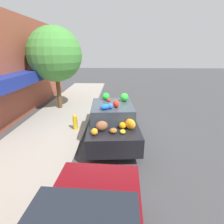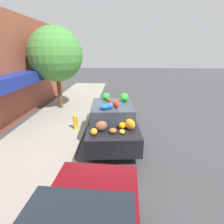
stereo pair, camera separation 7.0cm
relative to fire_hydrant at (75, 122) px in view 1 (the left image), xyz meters
name	(u,v)px [view 1 (the left image)]	position (x,y,z in m)	size (l,w,h in m)	color
ground_plane	(109,137)	(-0.51, -1.54, -0.46)	(60.00, 60.00, 0.00)	#424244
sidewalk_curb	(46,135)	(-0.51, 1.16, -0.40)	(24.00, 3.20, 0.11)	#9E998E
street_tree	(55,55)	(3.08, 1.67, 2.79)	(3.03, 3.03, 4.66)	brown
fire_hydrant	(75,122)	(0.00, 0.00, 0.00)	(0.20, 0.20, 0.70)	gold
art_car	(112,120)	(-0.56, -1.68, 0.34)	(4.30, 2.09, 1.84)	black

